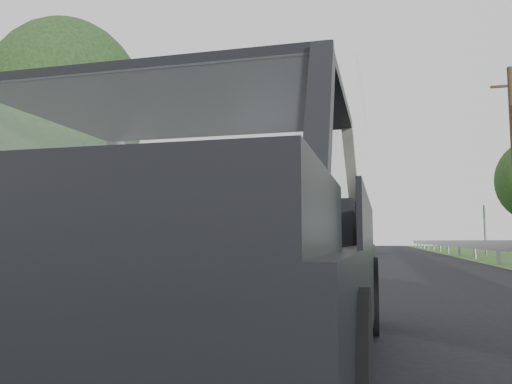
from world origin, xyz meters
The scene contains 11 objects.
ground centered at (0.00, 0.00, 0.00)m, with size 140.00×140.00×0.00m, color black.
subject_car centered at (0.00, 0.00, 0.72)m, with size 1.80×4.00×1.45m, color black.
dashboard centered at (0.00, 0.62, 0.85)m, with size 1.58×0.45×0.30m, color black.
driver_seat centered at (-0.40, -0.29, 0.88)m, with size 0.50×0.72×0.42m, color #232326.
passenger_seat centered at (0.40, -0.29, 0.88)m, with size 0.50×0.72×0.42m, color #232326.
steering_wheel centered at (-0.40, 0.33, 0.92)m, with size 0.36×0.36×0.04m, color black.
cat centered at (0.19, 0.60, 1.08)m, with size 0.55×0.17×0.25m, color gray.
other_car centered at (-0.71, 22.69, 0.71)m, with size 1.70×4.32×1.42m, color silver.
highway_sign centered at (6.01, 24.49, 1.25)m, with size 0.10×1.00×2.50m, color #0E5616.
tree_5 centered at (-9.93, 12.52, 4.21)m, with size 5.56×5.56×8.43m, color black, non-canonical shape.
tree_6 centered at (-9.63, 32.45, 3.03)m, with size 4.00×4.00×6.06m, color black, non-canonical shape.
Camera 1 is at (0.97, -2.77, 0.73)m, focal length 35.00 mm.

